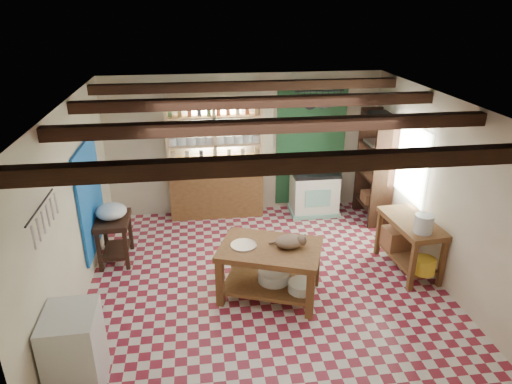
{
  "coord_description": "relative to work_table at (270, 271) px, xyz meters",
  "views": [
    {
      "loc": [
        -0.88,
        -5.53,
        3.79
      ],
      "look_at": [
        -0.08,
        0.3,
        1.29
      ],
      "focal_mm": 32.0,
      "sensor_mm": 36.0,
      "label": 1
    }
  ],
  "objects": [
    {
      "name": "floor",
      "position": [
        -0.02,
        0.32,
        -0.39
      ],
      "size": [
        5.0,
        5.0,
        0.02
      ],
      "primitive_type": "cube",
      "color": "maroon",
      "rests_on": "ground"
    },
    {
      "name": "ceiling",
      "position": [
        -0.02,
        0.32,
        2.22
      ],
      "size": [
        5.0,
        5.0,
        0.02
      ],
      "primitive_type": "cube",
      "color": "#4C4C51",
      "rests_on": "wall_back"
    },
    {
      "name": "wall_back",
      "position": [
        -0.02,
        2.82,
        0.92
      ],
      "size": [
        5.0,
        0.04,
        2.6
      ],
      "primitive_type": "cube",
      "color": "beige",
      "rests_on": "floor"
    },
    {
      "name": "wall_front",
      "position": [
        -0.02,
        -2.18,
        0.92
      ],
      "size": [
        5.0,
        0.04,
        2.6
      ],
      "primitive_type": "cube",
      "color": "beige",
      "rests_on": "floor"
    },
    {
      "name": "wall_left",
      "position": [
        -2.52,
        0.32,
        0.92
      ],
      "size": [
        0.04,
        5.0,
        2.6
      ],
      "primitive_type": "cube",
      "color": "beige",
      "rests_on": "floor"
    },
    {
      "name": "wall_right",
      "position": [
        2.48,
        0.32,
        0.92
      ],
      "size": [
        0.04,
        5.0,
        2.6
      ],
      "primitive_type": "cube",
      "color": "beige",
      "rests_on": "floor"
    },
    {
      "name": "ceiling_beams",
      "position": [
        -0.02,
        0.32,
        2.1
      ],
      "size": [
        5.0,
        3.8,
        0.15
      ],
      "primitive_type": "cube",
      "color": "#361E13",
      "rests_on": "ceiling"
    },
    {
      "name": "blue_wall_patch",
      "position": [
        -2.49,
        1.22,
        0.72
      ],
      "size": [
        0.04,
        1.4,
        1.6
      ],
      "primitive_type": "cube",
      "color": "#175AAD",
      "rests_on": "wall_left"
    },
    {
      "name": "green_wall_patch",
      "position": [
        1.23,
        2.79,
        0.87
      ],
      "size": [
        1.3,
        0.04,
        2.3
      ],
      "primitive_type": "cube",
      "color": "#1B4525",
      "rests_on": "wall_back"
    },
    {
      "name": "window_back",
      "position": [
        -0.52,
        2.8,
        1.32
      ],
      "size": [
        0.9,
        0.02,
        0.8
      ],
      "primitive_type": "cube",
      "color": "white",
      "rests_on": "wall_back"
    },
    {
      "name": "window_right",
      "position": [
        2.46,
        1.32,
        1.02
      ],
      "size": [
        0.02,
        1.3,
        1.2
      ],
      "primitive_type": "cube",
      "color": "white",
      "rests_on": "wall_right"
    },
    {
      "name": "utensil_rail",
      "position": [
        -2.46,
        -0.88,
        1.4
      ],
      "size": [
        0.06,
        0.9,
        0.28
      ],
      "primitive_type": "cube",
      "color": "black",
      "rests_on": "wall_left"
    },
    {
      "name": "pot_rack",
      "position": [
        1.23,
        2.37,
        1.8
      ],
      "size": [
        0.86,
        0.12,
        0.36
      ],
      "primitive_type": "cube",
      "color": "black",
      "rests_on": "ceiling"
    },
    {
      "name": "shelving_unit",
      "position": [
        -0.57,
        2.63,
        0.72
      ],
      "size": [
        1.7,
        0.34,
        2.2
      ],
      "primitive_type": "cube",
      "color": "#D9AF7D",
      "rests_on": "floor"
    },
    {
      "name": "tall_rack",
      "position": [
        2.26,
        2.12,
        0.62
      ],
      "size": [
        0.4,
        0.86,
        2.0
      ],
      "primitive_type": "cube",
      "color": "#361E13",
      "rests_on": "floor"
    },
    {
      "name": "work_table",
      "position": [
        0.0,
        0.0,
        0.0
      ],
      "size": [
        1.55,
        1.3,
        0.75
      ],
      "primitive_type": "cube",
      "rotation": [
        0.0,
        0.0,
        -0.36
      ],
      "color": "brown",
      "rests_on": "floor"
    },
    {
      "name": "stove",
      "position": [
        1.25,
        2.47,
        0.05
      ],
      "size": [
        0.86,
        0.58,
        0.84
      ],
      "primitive_type": "cube",
      "rotation": [
        0.0,
        0.0,
        -0.0
      ],
      "color": "beige",
      "rests_on": "floor"
    },
    {
      "name": "prep_table",
      "position": [
        -2.22,
        1.23,
        -0.01
      ],
      "size": [
        0.5,
        0.72,
        0.72
      ],
      "primitive_type": "cube",
      "rotation": [
        0.0,
        0.0,
        0.02
      ],
      "color": "#361E13",
      "rests_on": "floor"
    },
    {
      "name": "white_cabinet",
      "position": [
        -2.24,
        -1.35,
        0.09
      ],
      "size": [
        0.53,
        0.64,
        0.94
      ],
      "primitive_type": "cube",
      "rotation": [
        0.0,
        0.0,
        0.02
      ],
      "color": "silver",
      "rests_on": "floor"
    },
    {
      "name": "right_counter",
      "position": [
        2.16,
        0.36,
        0.03
      ],
      "size": [
        0.65,
        1.18,
        0.81
      ],
      "primitive_type": "cube",
      "rotation": [
        0.0,
        0.0,
        0.08
      ],
      "color": "brown",
      "rests_on": "floor"
    },
    {
      "name": "cat",
      "position": [
        0.25,
        -0.04,
        0.46
      ],
      "size": [
        0.43,
        0.36,
        0.17
      ],
      "primitive_type": "ellipsoid",
      "rotation": [
        0.0,
        0.0,
        -0.19
      ],
      "color": "#88684F",
      "rests_on": "work_table"
    },
    {
      "name": "steel_tray",
      "position": [
        -0.35,
        0.08,
        0.39
      ],
      "size": [
        0.45,
        0.45,
        0.02
      ],
      "primitive_type": "cylinder",
      "rotation": [
        0.0,
        0.0,
        -0.36
      ],
      "color": "#BAB9C1",
      "rests_on": "work_table"
    },
    {
      "name": "basin_large",
      "position": [
        0.06,
        0.03,
        -0.1
      ],
      "size": [
        0.57,
        0.57,
        0.15
      ],
      "primitive_type": "cylinder",
      "rotation": [
        0.0,
        0.0,
        -0.36
      ],
      "color": "silver",
      "rests_on": "work_table"
    },
    {
      "name": "basin_small",
      "position": [
        0.39,
        -0.25,
        -0.11
      ],
      "size": [
        0.46,
        0.46,
        0.13
      ],
      "primitive_type": "cylinder",
      "rotation": [
        0.0,
        0.0,
        -0.36
      ],
      "color": "silver",
      "rests_on": "work_table"
    },
    {
      "name": "kettle_left",
      "position": [
        1.0,
        2.47,
        0.59
      ],
      "size": [
        0.22,
        0.22,
        0.26
      ],
      "primitive_type": "cylinder",
      "rotation": [
        0.0,
        0.0,
        -0.0
      ],
      "color": "#BAB9C1",
      "rests_on": "stove"
    },
    {
      "name": "kettle_right",
      "position": [
        1.35,
        2.47,
        0.55
      ],
      "size": [
        0.14,
        0.14,
        0.18
      ],
      "primitive_type": "cylinder",
      "rotation": [
        0.0,
        0.0,
        -0.0
      ],
      "color": "black",
      "rests_on": "stove"
    },
    {
      "name": "enamel_bowl",
      "position": [
        -2.22,
        1.23,
        0.46
      ],
      "size": [
        0.47,
        0.47,
        0.23
      ],
      "primitive_type": "ellipsoid",
      "rotation": [
        0.0,
        0.0,
        0.02
      ],
      "color": "silver",
      "rests_on": "prep_table"
    },
    {
      "name": "white_bucket",
      "position": [
        2.14,
        0.01,
        0.57
      ],
      "size": [
        0.28,
        0.28,
        0.26
      ],
      "primitive_type": "cylinder",
      "rotation": [
        0.0,
        0.0,
        0.08
      ],
      "color": "silver",
      "rests_on": "right_counter"
    },
    {
      "name": "wicker_basket",
      "position": [
        2.13,
        0.66,
        -0.0
      ],
      "size": [
        0.47,
        0.39,
        0.31
      ],
      "primitive_type": "cube",
      "rotation": [
        0.0,
        0.0,
        0.08
      ],
      "color": "brown",
      "rests_on": "right_counter"
    },
    {
      "name": "yellow_tub",
      "position": [
        2.19,
        -0.08,
        -0.05
      ],
      "size": [
        0.33,
        0.33,
        0.22
      ],
      "primitive_type": "cylinder",
      "rotation": [
        0.0,
        0.0,
        0.08
      ],
      "color": "gold",
      "rests_on": "right_counter"
    }
  ]
}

